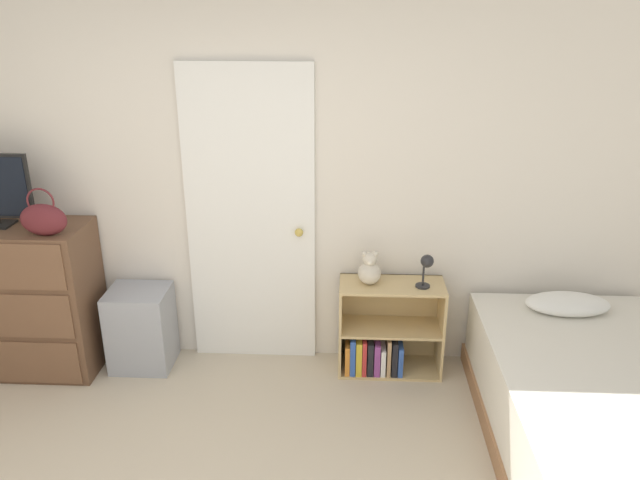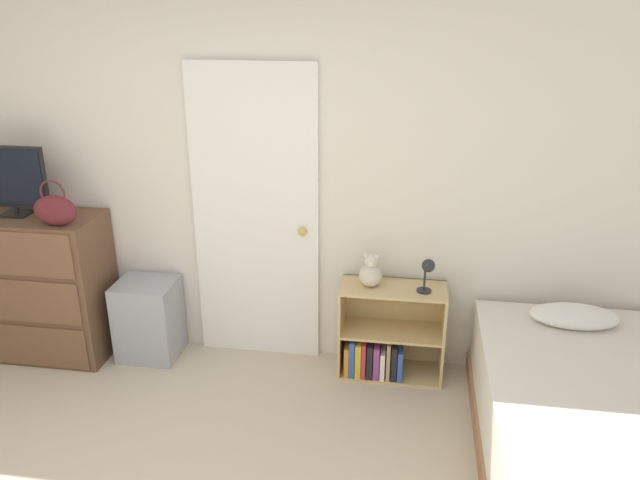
# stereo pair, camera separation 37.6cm
# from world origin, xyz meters

# --- Properties ---
(wall_back) EXTENTS (10.00, 0.06, 2.55)m
(wall_back) POSITION_xyz_m (0.00, 2.19, 1.27)
(wall_back) COLOR silver
(wall_back) RESTS_ON ground_plane
(door_closed) EXTENTS (0.85, 0.09, 2.03)m
(door_closed) POSITION_xyz_m (0.11, 2.14, 1.02)
(door_closed) COLOR white
(door_closed) RESTS_ON ground_plane
(dresser) EXTENTS (1.05, 0.48, 1.03)m
(dresser) POSITION_xyz_m (-1.46, 1.91, 0.51)
(dresser) COLOR brown
(dresser) RESTS_ON ground_plane
(handbag) EXTENTS (0.29, 0.11, 0.30)m
(handbag) POSITION_xyz_m (-1.10, 1.76, 1.14)
(handbag) COLOR #591E23
(handbag) RESTS_ON dresser
(storage_bin) EXTENTS (0.40, 0.35, 0.56)m
(storage_bin) POSITION_xyz_m (-0.65, 1.97, 0.28)
(storage_bin) COLOR #999EA8
(storage_bin) RESTS_ON ground_plane
(bookshelf) EXTENTS (0.69, 0.31, 0.64)m
(bookshelf) POSITION_xyz_m (0.99, 1.99, 0.24)
(bookshelf) COLOR tan
(bookshelf) RESTS_ON ground_plane
(teddy_bear) EXTENTS (0.15, 0.15, 0.23)m
(teddy_bear) POSITION_xyz_m (0.89, 1.99, 0.74)
(teddy_bear) COLOR beige
(teddy_bear) RESTS_ON bookshelf
(desk_lamp) EXTENTS (0.11, 0.10, 0.23)m
(desk_lamp) POSITION_xyz_m (1.25, 1.95, 0.80)
(desk_lamp) COLOR #262628
(desk_lamp) RESTS_ON bookshelf
(bed) EXTENTS (1.17, 1.86, 0.64)m
(bed) POSITION_xyz_m (2.15, 1.22, 0.27)
(bed) COLOR #996B47
(bed) RESTS_ON ground_plane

